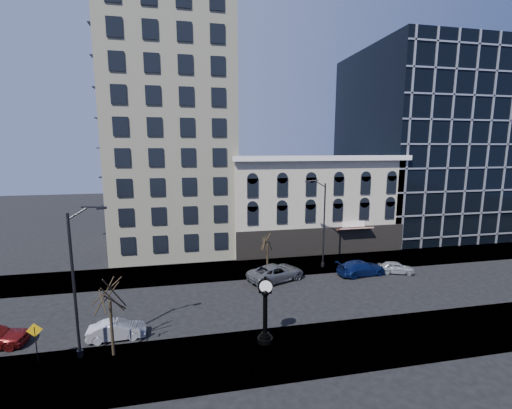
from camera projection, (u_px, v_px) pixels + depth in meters
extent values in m
plane|color=black|center=(243.00, 302.00, 30.18)|extent=(160.00, 160.00, 0.00)
cube|color=gray|center=(231.00, 270.00, 37.90)|extent=(160.00, 6.00, 0.12)
cube|color=gray|center=(263.00, 354.00, 22.44)|extent=(160.00, 6.00, 0.12)
cube|color=beige|center=(172.00, 104.00, 44.24)|extent=(15.00, 15.00, 38.00)
cube|color=#B9AF98|center=(310.00, 202.00, 47.02)|extent=(22.00, 10.00, 12.00)
cube|color=white|center=(326.00, 158.00, 40.98)|extent=(22.60, 0.80, 0.60)
cube|color=black|center=(323.00, 242.00, 42.83)|extent=(22.00, 0.30, 3.60)
cube|color=maroon|center=(355.00, 229.00, 42.83)|extent=(4.50, 1.18, 0.55)
cube|color=black|center=(419.00, 144.00, 54.49)|extent=(20.00, 20.00, 28.00)
cylinder|color=black|center=(265.00, 339.00, 23.78)|extent=(1.09, 1.09, 0.30)
cylinder|color=black|center=(265.00, 336.00, 23.73)|extent=(0.79, 0.79, 0.20)
cylinder|color=black|center=(265.00, 334.00, 23.71)|extent=(0.59, 0.59, 0.16)
cylinder|color=black|center=(265.00, 314.00, 23.46)|extent=(0.32, 0.32, 2.86)
sphere|color=black|center=(265.00, 293.00, 23.21)|extent=(0.55, 0.55, 0.55)
cube|color=black|center=(265.00, 291.00, 23.19)|extent=(0.91, 0.45, 0.25)
cylinder|color=black|center=(265.00, 286.00, 23.13)|extent=(1.07, 0.59, 1.03)
cylinder|color=white|center=(266.00, 287.00, 22.97)|extent=(0.84, 0.26, 0.87)
cylinder|color=white|center=(265.00, 285.00, 23.29)|extent=(0.84, 0.26, 0.87)
sphere|color=black|center=(265.00, 277.00, 23.03)|extent=(0.20, 0.20, 0.20)
cylinder|color=black|center=(74.00, 287.00, 21.29)|extent=(0.18, 0.18, 9.45)
cylinder|color=black|center=(80.00, 353.00, 22.03)|extent=(0.40, 0.40, 0.44)
cube|color=black|center=(105.00, 208.00, 21.34)|extent=(0.64, 0.37, 0.15)
cylinder|color=black|center=(324.00, 226.00, 37.98)|extent=(0.18, 0.18, 9.49)
cylinder|color=black|center=(323.00, 265.00, 38.72)|extent=(0.40, 0.40, 0.44)
cube|color=black|center=(306.00, 182.00, 37.38)|extent=(0.65, 0.41, 0.15)
cylinder|color=#2E2417|center=(112.00, 328.00, 21.95)|extent=(0.19, 0.19, 3.74)
cylinder|color=#2E2417|center=(267.00, 256.00, 38.05)|extent=(0.25, 0.25, 2.76)
cylinder|color=black|center=(36.00, 345.00, 21.13)|extent=(0.07, 0.07, 2.49)
cube|color=#F1B30C|center=(35.00, 330.00, 20.96)|extent=(0.88, 0.15, 0.88)
imported|color=silver|center=(117.00, 330.00, 24.29)|extent=(4.00, 1.57, 1.30)
imported|color=#595B60|center=(276.00, 273.00, 34.92)|extent=(6.66, 4.82, 1.68)
imported|color=#0C194C|center=(361.00, 268.00, 36.47)|extent=(5.55, 2.74, 1.55)
imported|color=#A5A8AD|center=(396.00, 267.00, 37.01)|extent=(4.04, 2.73, 1.28)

